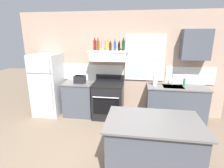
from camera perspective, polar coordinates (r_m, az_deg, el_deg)
The scene contains 21 objects.
ground_plane at distance 3.22m, azimuth -2.58°, elevation -25.36°, with size 16.00×16.00×0.00m, color #7A6651.
back_wall at distance 4.69m, azimuth 2.88°, elevation 6.27°, with size 5.40×0.11×2.70m.
refrigerator at distance 5.02m, azimuth -20.17°, elevation -0.26°, with size 0.70×0.72×1.65m.
counter_left_of_stove at distance 4.85m, azimuth -10.54°, elevation -4.66°, with size 0.79×0.63×0.91m.
toaster at distance 4.63m, azimuth -10.43°, elevation 1.54°, with size 0.30×0.20×0.19m.
stove_range at distance 4.62m, azimuth -1.22°, elevation -5.32°, with size 0.76×0.69×1.09m.
range_hood_shelf at distance 4.43m, azimuth -1.09°, elevation 9.27°, with size 0.96×0.52×0.24m.
bottle_red_label_wine at distance 4.53m, azimuth -5.60°, elevation 12.51°, with size 0.07×0.07×0.31m.
bottle_amber_wine at distance 4.42m, azimuth -4.54°, elevation 12.41°, with size 0.07×0.07×0.30m.
bottle_rose_pink at distance 4.43m, azimuth -3.04°, elevation 12.42°, with size 0.07×0.07×0.29m.
bottle_champagne_gold_foil at distance 4.48m, azimuth -1.70°, elevation 12.42°, with size 0.08×0.08×0.29m.
bottle_brown_stout at distance 4.41m, azimuth -0.54°, elevation 12.10°, with size 0.06×0.06×0.23m.
bottle_blue_liqueur at distance 4.40m, azimuth 0.95°, elevation 12.27°, with size 0.07×0.07×0.27m.
bottle_balsamic_dark at distance 4.40m, azimuth 2.32°, elevation 12.09°, with size 0.06×0.06×0.24m.
bottle_dark_green_wine at distance 4.40m, azimuth 3.72°, elevation 12.45°, with size 0.07×0.07×0.30m.
counter_right_with_sink at distance 4.69m, azimuth 19.90°, elevation -6.05°, with size 1.43×0.63×0.91m.
sink_faucet at distance 4.58m, azimuth 19.18°, elevation 1.75°, with size 0.03×0.17×0.28m.
paper_towel_roll at distance 4.44m, azimuth 13.91°, elevation 1.21°, with size 0.11×0.11×0.27m, color white.
dish_soap_bottle at distance 4.66m, azimuth 22.46°, elevation 0.59°, with size 0.06×0.06×0.18m, color #268C3F.
kitchen_island at distance 2.91m, azimuth 12.87°, elevation -19.48°, with size 1.40×0.90×0.91m.
upper_cabinet_right at distance 4.62m, azimuth 25.60°, elevation 11.48°, with size 0.64×0.32×0.70m.
Camera 1 is at (0.50, -2.38, 2.11)m, focal length 28.09 mm.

